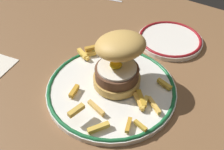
# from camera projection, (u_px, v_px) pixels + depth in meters

# --- Properties ---
(ground_plane) EXTENTS (1.37, 1.00, 0.04)m
(ground_plane) POSITION_uv_depth(u_px,v_px,m) (116.00, 99.00, 0.58)
(ground_plane) COLOR brown
(dinner_plate) EXTENTS (0.28, 0.28, 0.02)m
(dinner_plate) POSITION_uv_depth(u_px,v_px,m) (112.00, 88.00, 0.57)
(dinner_plate) COLOR white
(dinner_plate) RESTS_ON ground_plane
(burger) EXTENTS (0.14, 0.14, 0.12)m
(burger) POSITION_uv_depth(u_px,v_px,m) (119.00, 59.00, 0.54)
(burger) COLOR tan
(burger) RESTS_ON dinner_plate
(fries_pile) EXTENTS (0.26, 0.23, 0.03)m
(fries_pile) POSITION_uv_depth(u_px,v_px,m) (111.00, 83.00, 0.56)
(fries_pile) COLOR gold
(fries_pile) RESTS_ON dinner_plate
(side_plate) EXTENTS (0.17, 0.17, 0.02)m
(side_plate) POSITION_uv_depth(u_px,v_px,m) (170.00, 39.00, 0.70)
(side_plate) COLOR white
(side_plate) RESTS_ON ground_plane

